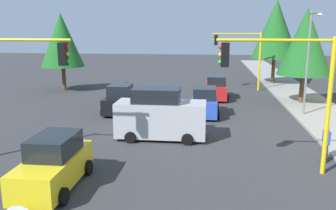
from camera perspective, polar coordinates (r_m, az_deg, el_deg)
The scene contains 15 objects.
ground_plane at distance 21.44m, azimuth -1.03°, elevation -3.69°, with size 120.00×120.00×0.00m, color #353538.
sidewalk_kerb at distance 27.22m, azimuth 22.95°, elevation -1.06°, with size 80.00×4.00×0.15m, color gray.
traffic_signal_far_left at distance 34.61m, azimuth 11.52°, elevation 8.71°, with size 0.36×4.59×5.48m.
traffic_signal_near_right at distance 16.81m, azimuth -23.59°, elevation 4.54°, with size 0.36×4.59×5.55m.
traffic_signal_near_left at distance 14.86m, azimuth 18.01°, elevation 4.14°, with size 0.36×4.59×5.57m.
street_lamp_curbside at distance 24.95m, azimuth 21.77°, elevation 7.86°, with size 2.15×0.28×7.00m.
tree_roadside_mid at distance 29.37m, azimuth 21.16°, elevation 9.39°, with size 4.04×4.04×7.37m.
tree_opposite_side at distance 35.23m, azimuth -16.67°, elevation 9.94°, with size 3.98×3.98×7.27m.
tree_roadside_far at distance 39.02m, azimuth 16.87°, elevation 11.54°, with size 4.76×4.76×8.73m.
delivery_van_silver at distance 19.16m, azimuth -1.24°, elevation -1.66°, with size 2.22×4.80×2.77m.
car_black at distance 25.31m, azimuth -7.71°, elevation 0.77°, with size 3.63×2.02×1.98m.
car_yellow at distance 14.19m, azimuth -17.81°, elevation -8.98°, with size 4.14×1.98×1.98m.
car_red at distance 30.35m, azimuth 7.69°, elevation 2.69°, with size 4.15×2.02×1.98m.
car_blue at distance 24.41m, azimuth 5.86°, elevation 0.39°, with size 3.85×2.00×1.98m.
pedestrian_crossing at distance 17.35m, azimuth 23.97°, elevation -5.53°, with size 0.40×0.24×1.70m.
Camera 1 is at (20.43, 2.72, 5.90)m, focal length 38.07 mm.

